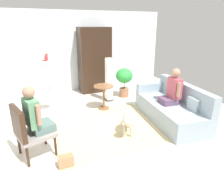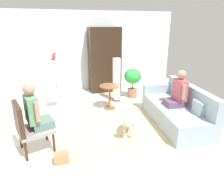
{
  "view_description": "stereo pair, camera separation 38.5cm",
  "coord_description": "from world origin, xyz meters",
  "px_view_note": "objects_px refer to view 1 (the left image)",
  "views": [
    {
      "loc": [
        -1.59,
        -3.78,
        2.22
      ],
      "look_at": [
        -0.14,
        -0.43,
        1.0
      ],
      "focal_mm": 32.36,
      "sensor_mm": 36.0,
      "label": 1
    },
    {
      "loc": [
        -1.23,
        -3.92,
        2.22
      ],
      "look_at": [
        -0.14,
        -0.43,
        1.0
      ],
      "focal_mm": 32.36,
      "sensor_mm": 36.0,
      "label": 2
    }
  ],
  "objects_px": {
    "person_on_couch": "(173,90)",
    "bird_cage_stand": "(49,88)",
    "potted_plant": "(124,78)",
    "armoire_cabinet": "(95,60)",
    "dog": "(128,119)",
    "armchair": "(27,129)",
    "parrot": "(46,57)",
    "couch": "(171,107)",
    "handbag": "(66,161)",
    "person_on_armchair": "(35,114)",
    "round_end_table": "(104,94)",
    "column_lamp": "(109,80)"
  },
  "relations": [
    {
      "from": "armoire_cabinet",
      "to": "couch",
      "type": "bearing_deg",
      "value": -71.45
    },
    {
      "from": "person_on_armchair",
      "to": "potted_plant",
      "type": "distance_m",
      "value": 3.48
    },
    {
      "from": "bird_cage_stand",
      "to": "potted_plant",
      "type": "distance_m",
      "value": 2.33
    },
    {
      "from": "couch",
      "to": "armoire_cabinet",
      "type": "height_order",
      "value": "armoire_cabinet"
    },
    {
      "from": "parrot",
      "to": "handbag",
      "type": "relative_size",
      "value": 0.79
    },
    {
      "from": "bird_cage_stand",
      "to": "column_lamp",
      "type": "bearing_deg",
      "value": 4.67
    },
    {
      "from": "couch",
      "to": "armoire_cabinet",
      "type": "distance_m",
      "value": 3.12
    },
    {
      "from": "armoire_cabinet",
      "to": "person_on_armchair",
      "type": "bearing_deg",
      "value": -124.55
    },
    {
      "from": "couch",
      "to": "armoire_cabinet",
      "type": "relative_size",
      "value": 1.0
    },
    {
      "from": "armoire_cabinet",
      "to": "dog",
      "type": "bearing_deg",
      "value": -96.16
    },
    {
      "from": "armchair",
      "to": "couch",
      "type": "bearing_deg",
      "value": 4.31
    },
    {
      "from": "round_end_table",
      "to": "armoire_cabinet",
      "type": "xyz_separation_m",
      "value": [
        0.31,
        1.61,
        0.63
      ]
    },
    {
      "from": "armchair",
      "to": "potted_plant",
      "type": "distance_m",
      "value": 3.62
    },
    {
      "from": "potted_plant",
      "to": "couch",
      "type": "bearing_deg",
      "value": -80.59
    },
    {
      "from": "person_on_couch",
      "to": "bird_cage_stand",
      "type": "xyz_separation_m",
      "value": [
        -2.59,
        1.64,
        -0.12
      ]
    },
    {
      "from": "person_on_couch",
      "to": "potted_plant",
      "type": "xyz_separation_m",
      "value": [
        -0.28,
        1.95,
        -0.18
      ]
    },
    {
      "from": "dog",
      "to": "bird_cage_stand",
      "type": "relative_size",
      "value": 0.53
    },
    {
      "from": "armoire_cabinet",
      "to": "handbag",
      "type": "xyz_separation_m",
      "value": [
        -1.74,
        -3.6,
        -0.97
      ]
    },
    {
      "from": "dog",
      "to": "column_lamp",
      "type": "height_order",
      "value": "column_lamp"
    },
    {
      "from": "round_end_table",
      "to": "column_lamp",
      "type": "distance_m",
      "value": 0.65
    },
    {
      "from": "armchair",
      "to": "armoire_cabinet",
      "type": "bearing_deg",
      "value": 53.98
    },
    {
      "from": "armchair",
      "to": "bird_cage_stand",
      "type": "bearing_deg",
      "value": 72.09
    },
    {
      "from": "dog",
      "to": "column_lamp",
      "type": "xyz_separation_m",
      "value": [
        0.39,
        1.98,
        0.3
      ]
    },
    {
      "from": "armchair",
      "to": "parrot",
      "type": "bearing_deg",
      "value": 72.19
    },
    {
      "from": "couch",
      "to": "column_lamp",
      "type": "distance_m",
      "value": 2.0
    },
    {
      "from": "dog",
      "to": "bird_cage_stand",
      "type": "height_order",
      "value": "bird_cage_stand"
    },
    {
      "from": "round_end_table",
      "to": "bird_cage_stand",
      "type": "distance_m",
      "value": 1.42
    },
    {
      "from": "person_on_armchair",
      "to": "bird_cage_stand",
      "type": "xyz_separation_m",
      "value": [
        0.45,
        1.81,
        -0.12
      ]
    },
    {
      "from": "person_on_couch",
      "to": "couch",
      "type": "bearing_deg",
      "value": 34.59
    },
    {
      "from": "person_on_armchair",
      "to": "handbag",
      "type": "bearing_deg",
      "value": -55.0
    },
    {
      "from": "dog",
      "to": "armoire_cabinet",
      "type": "height_order",
      "value": "armoire_cabinet"
    },
    {
      "from": "parrot",
      "to": "handbag",
      "type": "xyz_separation_m",
      "value": [
        -0.08,
        -2.34,
        -1.35
      ]
    },
    {
      "from": "round_end_table",
      "to": "potted_plant",
      "type": "height_order",
      "value": "potted_plant"
    },
    {
      "from": "person_on_armchair",
      "to": "armoire_cabinet",
      "type": "distance_m",
      "value": 3.74
    },
    {
      "from": "bird_cage_stand",
      "to": "potted_plant",
      "type": "xyz_separation_m",
      "value": [
        2.31,
        0.31,
        -0.06
      ]
    },
    {
      "from": "person_on_couch",
      "to": "bird_cage_stand",
      "type": "bearing_deg",
      "value": 147.63
    },
    {
      "from": "person_on_armchair",
      "to": "round_end_table",
      "type": "distance_m",
      "value": 2.34
    },
    {
      "from": "person_on_couch",
      "to": "person_on_armchair",
      "type": "distance_m",
      "value": 3.04
    },
    {
      "from": "column_lamp",
      "to": "handbag",
      "type": "xyz_separation_m",
      "value": [
        -1.8,
        -2.48,
        -0.55
      ]
    },
    {
      "from": "couch",
      "to": "column_lamp",
      "type": "relative_size",
      "value": 1.64
    },
    {
      "from": "couch",
      "to": "handbag",
      "type": "xyz_separation_m",
      "value": [
        -2.71,
        -0.73,
        -0.21
      ]
    },
    {
      "from": "armoire_cabinet",
      "to": "handbag",
      "type": "height_order",
      "value": "armoire_cabinet"
    },
    {
      "from": "person_on_couch",
      "to": "parrot",
      "type": "bearing_deg",
      "value": 147.66
    },
    {
      "from": "round_end_table",
      "to": "person_on_armchair",
      "type": "bearing_deg",
      "value": -141.14
    },
    {
      "from": "armchair",
      "to": "handbag",
      "type": "distance_m",
      "value": 0.84
    },
    {
      "from": "column_lamp",
      "to": "round_end_table",
      "type": "bearing_deg",
      "value": -126.17
    },
    {
      "from": "armchair",
      "to": "armoire_cabinet",
      "type": "height_order",
      "value": "armoire_cabinet"
    },
    {
      "from": "person_on_couch",
      "to": "person_on_armchair",
      "type": "relative_size",
      "value": 0.99
    },
    {
      "from": "bird_cage_stand",
      "to": "armoire_cabinet",
      "type": "relative_size",
      "value": 0.63
    },
    {
      "from": "person_on_couch",
      "to": "potted_plant",
      "type": "bearing_deg",
      "value": 98.17
    }
  ]
}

